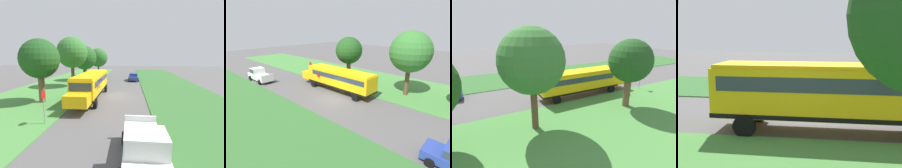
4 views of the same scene
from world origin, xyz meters
TOP-DOWN VIEW (x-y plane):
  - ground_plane at (0.00, 0.00)m, footprint 120.00×120.00m
  - grass_far_side at (9.00, 0.00)m, footprint 10.00×80.00m
  - school_bus at (-2.71, -1.64)m, footprint 2.85×12.42m

SIDE VIEW (x-z plane):
  - ground_plane at x=0.00m, z-range 0.00..0.00m
  - grass_far_side at x=9.00m, z-range 0.00..0.07m
  - school_bus at x=-2.71m, z-range 0.34..3.50m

